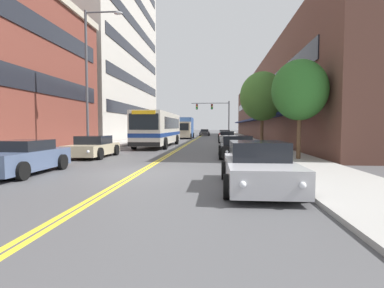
# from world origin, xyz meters

# --- Properties ---
(ground_plane) EXTENTS (240.00, 240.00, 0.00)m
(ground_plane) POSITION_xyz_m (0.00, 37.00, 0.00)
(ground_plane) COLOR #4C4C4F
(sidewalk_left) EXTENTS (3.27, 106.00, 0.12)m
(sidewalk_left) POSITION_xyz_m (-7.13, 37.00, 0.06)
(sidewalk_left) COLOR #9E9B96
(sidewalk_left) RESTS_ON ground_plane
(sidewalk_right) EXTENTS (3.27, 106.00, 0.12)m
(sidewalk_right) POSITION_xyz_m (7.13, 37.00, 0.06)
(sidewalk_right) COLOR #9E9B96
(sidewalk_right) RESTS_ON ground_plane
(centre_line) EXTENTS (0.34, 106.00, 0.01)m
(centre_line) POSITION_xyz_m (0.00, 37.00, 0.00)
(centre_line) COLOR yellow
(centre_line) RESTS_ON ground_plane
(office_tower_left) EXTENTS (12.08, 28.74, 29.60)m
(office_tower_left) POSITION_xyz_m (-15.00, 33.72, 14.80)
(office_tower_left) COLOR #BCB7AD
(office_tower_left) RESTS_ON ground_plane
(storefront_row_right) EXTENTS (9.10, 68.00, 10.43)m
(storefront_row_right) POSITION_xyz_m (13.00, 37.00, 5.21)
(storefront_row_right) COLOR brown
(storefront_row_right) RESTS_ON ground_plane
(city_bus) EXTENTS (2.85, 11.78, 3.11)m
(city_bus) POSITION_xyz_m (-2.31, 16.22, 1.76)
(city_bus) COLOR silver
(city_bus) RESTS_ON ground_plane
(car_slate_blue_parked_left_near) EXTENTS (1.98, 4.42, 1.32)m
(car_slate_blue_parked_left_near) POSITION_xyz_m (-4.40, -0.69, 0.63)
(car_slate_blue_parked_left_near) COLOR #475675
(car_slate_blue_parked_left_near) RESTS_ON ground_plane
(car_charcoal_parked_left_mid) EXTENTS (2.05, 4.30, 1.19)m
(car_charcoal_parked_left_mid) POSITION_xyz_m (-4.37, 27.86, 0.57)
(car_charcoal_parked_left_mid) COLOR #232328
(car_charcoal_parked_left_mid) RESTS_ON ground_plane
(car_beige_parked_left_far) EXTENTS (2.18, 4.48, 1.30)m
(car_beige_parked_left_far) POSITION_xyz_m (-4.35, 5.80, 0.61)
(car_beige_parked_left_far) COLOR #BCAD89
(car_beige_parked_left_far) RESTS_ON ground_plane
(car_silver_parked_right_foreground) EXTENTS (2.14, 4.67, 1.40)m
(car_silver_parked_right_foreground) POSITION_xyz_m (4.37, -2.67, 0.64)
(car_silver_parked_right_foreground) COLOR #B7B7BC
(car_silver_parked_right_foreground) RESTS_ON ground_plane
(car_red_parked_right_mid) EXTENTS (2.12, 4.33, 1.33)m
(car_red_parked_right_mid) POSITION_xyz_m (4.40, 36.60, 0.61)
(car_red_parked_right_mid) COLOR maroon
(car_red_parked_right_mid) RESTS_ON ground_plane
(car_white_parked_right_far) EXTENTS (2.05, 4.63, 1.32)m
(car_white_parked_right_far) POSITION_xyz_m (4.35, 23.57, 0.62)
(car_white_parked_right_far) COLOR white
(car_white_parked_right_far) RESTS_ON ground_plane
(car_black_parked_right_end) EXTENTS (2.21, 4.29, 1.30)m
(car_black_parked_right_end) POSITION_xyz_m (4.35, 6.38, 0.60)
(car_black_parked_right_end) COLOR black
(car_black_parked_right_end) RESTS_ON ground_plane
(car_dark_grey_moving_lead) EXTENTS (2.04, 4.49, 1.32)m
(car_dark_grey_moving_lead) POSITION_xyz_m (0.65, 49.91, 0.63)
(car_dark_grey_moving_lead) COLOR #38383D
(car_dark_grey_moving_lead) RESTS_ON ground_plane
(box_truck) EXTENTS (2.71, 6.67, 3.29)m
(box_truck) POSITION_xyz_m (-1.96, 35.28, 1.67)
(box_truck) COLOR beige
(box_truck) RESTS_ON ground_plane
(traffic_signal_mast) EXTENTS (6.55, 0.38, 6.23)m
(traffic_signal_mast) POSITION_xyz_m (2.93, 39.90, 4.47)
(traffic_signal_mast) COLOR #47474C
(traffic_signal_mast) RESTS_ON ground_plane
(street_lamp_left_near) EXTENTS (2.52, 0.28, 9.30)m
(street_lamp_left_near) POSITION_xyz_m (-4.99, 7.25, 5.46)
(street_lamp_left_near) COLOR #47474C
(street_lamp_left_near) RESTS_ON ground_plane
(street_tree_right_near) EXTENTS (2.94, 2.94, 5.30)m
(street_tree_right_near) POSITION_xyz_m (7.53, 4.81, 3.79)
(street_tree_right_near) COLOR brown
(street_tree_right_near) RESTS_ON sidewalk_right
(street_tree_right_mid) EXTENTS (3.69, 3.69, 6.29)m
(street_tree_right_mid) POSITION_xyz_m (6.90, 13.75, 4.37)
(street_tree_right_mid) COLOR brown
(street_tree_right_mid) RESTS_ON sidewalk_right
(fire_hydrant) EXTENTS (0.28, 0.20, 0.84)m
(fire_hydrant) POSITION_xyz_m (5.95, 13.51, 0.54)
(fire_hydrant) COLOR yellow
(fire_hydrant) RESTS_ON sidewalk_right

